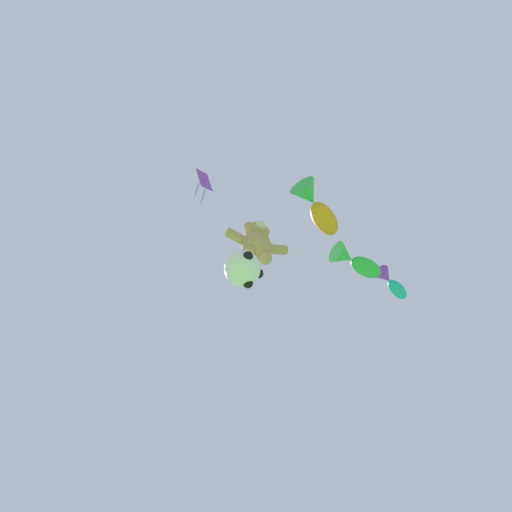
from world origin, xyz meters
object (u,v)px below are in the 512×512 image
Objects in this scene: teddy_bear_kite at (257,242)px; diamond_kite at (204,182)px; fish_kite_teal at (391,283)px; soccer_ball_kite at (243,269)px; fish_kite_emerald at (355,262)px; fish_kite_tangerine at (316,207)px.

teddy_bear_kite is 0.76× the size of diamond_kite.
fish_kite_teal is 0.67× the size of diamond_kite.
soccer_ball_kite is at bearing -6.21° from diamond_kite.
fish_kite_emerald is 1.16× the size of fish_kite_teal.
fish_kite_teal is 8.58m from diamond_kite.
fish_kite_tangerine is at bearing -20.03° from soccer_ball_kite.
teddy_bear_kite is 4.51m from diamond_kite.
soccer_ball_kite is 0.45× the size of fish_kite_tangerine.
fish_kite_emerald is at bearing 2.03° from diamond_kite.
fish_kite_emerald is at bearing 32.23° from fish_kite_tangerine.
fish_kite_teal is (6.63, 1.17, 4.22)m from soccer_ball_kite.
teddy_bear_kite is at bearing -169.54° from fish_kite_teal.
fish_kite_emerald is (4.02, 0.39, 1.63)m from teddy_bear_kite.
fish_kite_emerald is at bearing 5.49° from teddy_bear_kite.
teddy_bear_kite is 0.98× the size of fish_kite_emerald.
fish_kite_emerald is at bearing 5.26° from soccer_ball_kite.
teddy_bear_kite is at bearing -174.51° from fish_kite_emerald.
fish_kite_teal is at bearing 6.67° from diamond_kite.
diamond_kite reaches higher than fish_kite_emerald.
diamond_kite reaches higher than soccer_ball_kite.
soccer_ball_kite is (-0.42, -0.02, -1.86)m from teddy_bear_kite.
fish_kite_teal is at bearing 10.00° from soccer_ball_kite.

